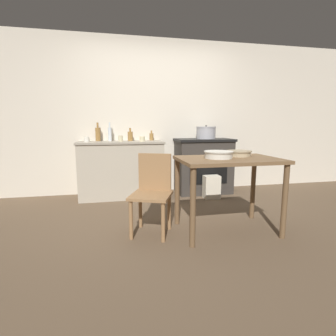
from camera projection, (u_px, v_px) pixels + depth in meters
name	position (u px, v px, depth m)	size (l,w,h in m)	color
ground_plane	(176.00, 222.00, 3.13)	(14.00, 14.00, 0.00)	brown
wall_back	(154.00, 117.00, 4.46)	(8.00, 0.07, 2.55)	beige
counter_cabinet	(121.00, 169.00, 4.17)	(1.32, 0.58, 0.89)	#B2A893
stove	(203.00, 166.00, 4.46)	(0.94, 0.57, 0.91)	#38332D
work_table	(228.00, 170.00, 2.77)	(1.05, 0.71, 0.80)	brown
chair	(152.00, 191.00, 2.77)	(0.52, 0.52, 0.84)	#997047
flour_sack	(211.00, 187.00, 4.11)	(0.25, 0.17, 0.36)	beige
stock_pot	(206.00, 133.00, 4.37)	(0.33, 0.33, 0.23)	#A8A8AD
mixing_bowl_large	(239.00, 153.00, 2.90)	(0.27, 0.27, 0.06)	tan
mixing_bowl_small	(218.00, 154.00, 2.73)	(0.31, 0.31, 0.07)	silver
bottle_far_left	(110.00, 134.00, 4.20)	(0.06, 0.06, 0.30)	silver
bottle_left	(130.00, 136.00, 4.21)	(0.08, 0.08, 0.21)	olive
bottle_mid_left	(98.00, 134.00, 4.18)	(0.08, 0.08, 0.29)	olive
bottle_center_left	(151.00, 137.00, 4.37)	(0.07, 0.07, 0.16)	olive
cup_center	(87.00, 140.00, 3.94)	(0.08, 0.08, 0.08)	silver
cup_center_right	(142.00, 139.00, 4.05)	(0.08, 0.08, 0.08)	beige
cup_mid_right	(121.00, 139.00, 4.05)	(0.07, 0.07, 0.09)	beige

